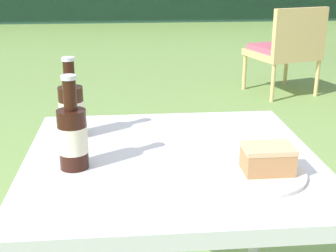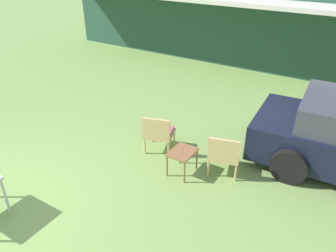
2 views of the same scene
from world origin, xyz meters
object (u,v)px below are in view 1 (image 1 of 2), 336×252
object	(u,v)px
patio_table	(171,182)
cake_on_plate	(261,166)
cola_bottle_far	(73,136)
wicker_chair_cushioned	(286,48)
cola_bottle_near	(72,109)

from	to	relation	value
patio_table	cake_on_plate	world-z (taller)	cake_on_plate
cola_bottle_far	patio_table	bearing A→B (deg)	10.49
wicker_chair_cushioned	patio_table	bearing A→B (deg)	48.48
patio_table	cake_on_plate	xyz separation A→B (m)	(0.20, -0.13, 0.10)
patio_table	wicker_chair_cushioned	bearing A→B (deg)	65.86
wicker_chair_cushioned	patio_table	distance (m)	3.30
wicker_chair_cushioned	cola_bottle_far	bearing A→B (deg)	45.06
cake_on_plate	cola_bottle_near	size ratio (longest dim) A/B	1.05
patio_table	cola_bottle_near	distance (m)	0.36
wicker_chair_cushioned	cola_bottle_near	size ratio (longest dim) A/B	3.45
patio_table	cake_on_plate	bearing A→B (deg)	-33.49
wicker_chair_cushioned	cola_bottle_far	size ratio (longest dim) A/B	3.45
patio_table	cola_bottle_far	bearing A→B (deg)	-169.51
cola_bottle_far	cola_bottle_near	bearing A→B (deg)	96.54
patio_table	cake_on_plate	distance (m)	0.26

